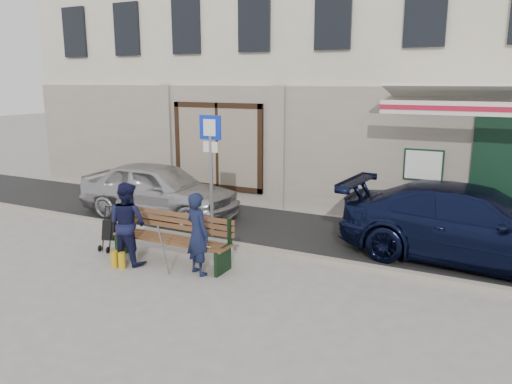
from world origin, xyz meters
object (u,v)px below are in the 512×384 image
Objects in this scene: car_navy at (474,226)px; bench at (169,239)px; car_silver at (159,190)px; woman at (128,223)px; parking_sign at (211,159)px; man at (198,234)px; stroller at (109,231)px.

bench is at bearing 120.71° from car_navy.
woman is at bearing -154.18° from car_silver.
parking_sign is 1.11× the size of bench.
man is at bearing -66.51° from parking_sign.
car_navy is 7.04m from stroller.
bench is at bearing -19.67° from stroller.
car_silver is 3.25m from woman.
car_silver is 1.53× the size of parking_sign.
man is at bearing -134.70° from car_silver.
car_silver is 4.03m from man.
woman is (-5.69, -2.95, 0.06)m from car_navy.
bench reaches higher than stroller.
car_navy reaches higher than bench.
parking_sign reaches higher than car_navy.
bench is 1.64× the size of man.
car_navy is 1.85× the size of parking_sign.
bench is 0.87m from man.
woman is at bearing 121.05° from car_navy.
parking_sign is 2.16m from woman.
man is 1.46m from woman.
parking_sign reaches higher than bench.
car_silver is 7.22m from car_navy.
stroller is (-1.57, -1.38, -1.39)m from parking_sign.
man is at bearing -171.62° from woman.
stroller is (-1.50, 0.01, -0.07)m from bench.
car_navy is 3.20× the size of woman.
man is (2.98, -2.72, 0.04)m from car_silver.
car_silver is 3.32m from bench.
woman is at bearing -112.93° from parking_sign.
man reaches higher than bench.
stroller is (0.68, -2.48, -0.31)m from car_silver.
car_navy is at bearing -91.55° from car_silver.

